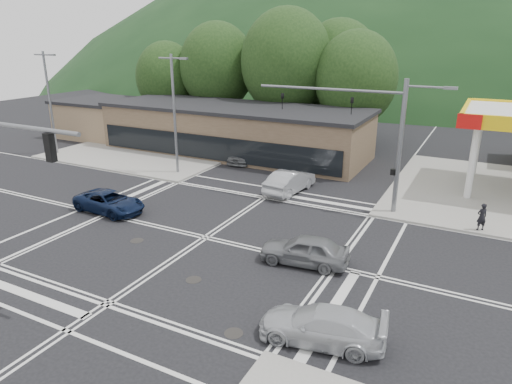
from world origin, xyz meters
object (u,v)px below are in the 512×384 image
at_px(car_grey_center, 305,250).
at_px(car_queue_b, 346,160).
at_px(car_queue_a, 290,181).
at_px(car_silver_east, 322,325).
at_px(pedestrian, 482,217).
at_px(car_blue_west, 109,202).
at_px(car_northbound, 248,152).

relative_size(car_grey_center, car_queue_b, 0.97).
distance_m(car_grey_center, car_queue_a, 10.46).
bearing_deg(car_queue_b, car_silver_east, 94.66).
distance_m(car_silver_east, pedestrian, 13.72).
bearing_deg(car_queue_a, car_queue_b, -97.03).
bearing_deg(car_grey_center, car_queue_a, -159.86).
bearing_deg(pedestrian, car_grey_center, 12.81).
bearing_deg(car_blue_west, pedestrian, -68.13).
relative_size(car_silver_east, pedestrian, 2.89).
bearing_deg(pedestrian, car_blue_west, -15.39).
bearing_deg(car_silver_east, pedestrian, 151.78).
height_order(car_grey_center, car_silver_east, car_grey_center).
xyz_separation_m(car_grey_center, car_silver_east, (2.68, -5.15, -0.07)).
bearing_deg(car_grey_center, car_silver_east, 20.43).
relative_size(car_blue_west, car_silver_east, 1.04).
bearing_deg(car_queue_a, car_northbound, -36.14).
bearing_deg(car_queue_b, car_grey_center, 90.29).
height_order(car_grey_center, car_queue_a, car_queue_a).
distance_m(car_blue_west, car_queue_a, 11.89).
bearing_deg(car_blue_west, car_grey_center, -90.65).
relative_size(car_grey_center, car_silver_east, 0.94).
bearing_deg(car_northbound, car_blue_west, -99.58).
xyz_separation_m(car_blue_west, car_northbound, (1.81, 14.49, 0.09)).
xyz_separation_m(car_queue_a, pedestrian, (12.00, -1.50, 0.15)).
xyz_separation_m(car_queue_a, car_queue_b, (1.77, 7.32, -0.03)).
bearing_deg(car_northbound, car_grey_center, -56.05).
xyz_separation_m(car_silver_east, car_queue_b, (-5.69, 21.77, 0.09)).
xyz_separation_m(car_queue_b, pedestrian, (10.23, -8.82, 0.18)).
bearing_deg(car_grey_center, pedestrian, 130.15).
bearing_deg(car_northbound, car_queue_b, 6.66).
distance_m(car_queue_a, car_queue_b, 7.53).
distance_m(car_silver_east, car_queue_b, 22.50).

